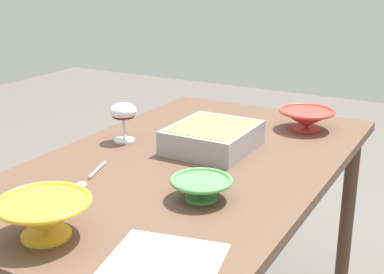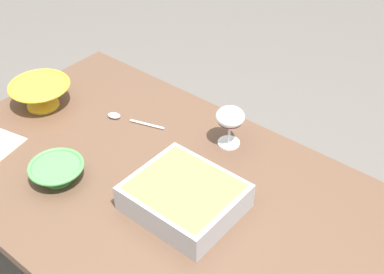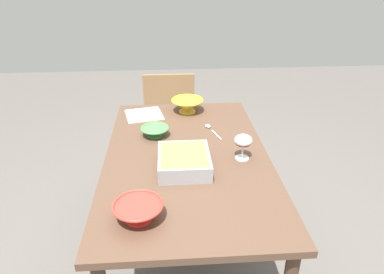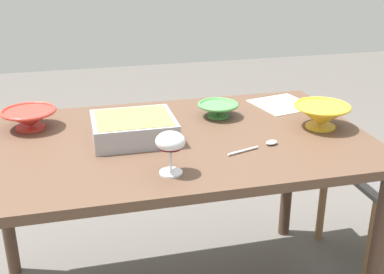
{
  "view_description": "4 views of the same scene",
  "coord_description": "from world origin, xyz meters",
  "views": [
    {
      "loc": [
        -1.3,
        -0.74,
        1.29
      ],
      "look_at": [
        0.06,
        0.02,
        0.78
      ],
      "focal_mm": 49.23,
      "sensor_mm": 36.0,
      "label": 1
    },
    {
      "loc": [
        0.75,
        -0.75,
        1.73
      ],
      "look_at": [
        -0.0,
        0.17,
        0.79
      ],
      "focal_mm": 47.38,
      "sensor_mm": 36.0,
      "label": 2
    },
    {
      "loc": [
        1.58,
        -0.09,
        1.65
      ],
      "look_at": [
        -0.07,
        0.03,
        0.8
      ],
      "focal_mm": 33.2,
      "sensor_mm": 36.0,
      "label": 3
    },
    {
      "loc": [
        0.31,
        1.56,
        1.38
      ],
      "look_at": [
        -0.04,
        0.14,
        0.78
      ],
      "focal_mm": 45.66,
      "sensor_mm": 36.0,
      "label": 4
    }
  ],
  "objects": [
    {
      "name": "ground_plane",
      "position": [
        0.0,
        0.0,
        0.0
      ],
      "size": [
        8.0,
        8.0,
        0.0
      ],
      "primitive_type": "plane",
      "color": "#5B5651"
    },
    {
      "name": "casserole_dish",
      "position": [
        0.13,
        -0.02,
        0.77
      ],
      "size": [
        0.28,
        0.25,
        0.08
      ],
      "color": "#99999E",
      "rests_on": "dining_table"
    },
    {
      "name": "small_bowl",
      "position": [
        0.48,
        -0.22,
        0.77
      ],
      "size": [
        0.2,
        0.2,
        0.07
      ],
      "color": "red",
      "rests_on": "dining_table"
    },
    {
      "name": "dining_table",
      "position": [
        0.0,
        0.0,
        0.65
      ],
      "size": [
        1.4,
        0.84,
        0.73
      ],
      "color": "brown",
      "rests_on": "ground_plane"
    },
    {
      "name": "serving_spoon",
      "position": [
        -0.29,
        0.16,
        0.74
      ],
      "size": [
        0.2,
        0.08,
        0.01
      ],
      "color": "silver",
      "rests_on": "dining_table"
    },
    {
      "name": "napkin",
      "position": [
        -0.53,
        -0.25,
        0.73
      ],
      "size": [
        0.26,
        0.27,
        0.0
      ],
      "primitive_type": "cube",
      "rotation": [
        0.0,
        0.0,
        0.21
      ],
      "color": "beige",
      "rests_on": "dining_table"
    },
    {
      "name": "chair",
      "position": [
        -1.05,
        -0.08,
        0.45
      ],
      "size": [
        0.4,
        0.44,
        0.8
      ],
      "color": "#595959",
      "rests_on": "ground_plane"
    },
    {
      "name": "mixing_bowl",
      "position": [
        -0.56,
        0.04,
        0.78
      ],
      "size": [
        0.21,
        0.21,
        0.09
      ],
      "color": "yellow",
      "rests_on": "dining_table"
    },
    {
      "name": "wine_glass",
      "position": [
        0.06,
        0.28,
        0.82
      ],
      "size": [
        0.09,
        0.09,
        0.13
      ],
      "color": "white",
      "rests_on": "dining_table"
    },
    {
      "name": "serving_bowl",
      "position": [
        -0.23,
        -0.17,
        0.76
      ],
      "size": [
        0.16,
        0.16,
        0.06
      ],
      "color": "#4C994C",
      "rests_on": "dining_table"
    }
  ]
}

